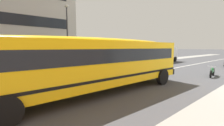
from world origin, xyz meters
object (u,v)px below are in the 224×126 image
object	(u,v)px
school_bus	(94,61)
street_lamp	(67,29)
parked_car_green_beside_sign	(134,59)
box_truck	(162,53)
motorcycle_near_kerb	(212,71)

from	to	relation	value
school_bus	street_lamp	distance (m)	9.36
school_bus	parked_car_green_beside_sign	size ratio (longest dim) A/B	3.33
street_lamp	parked_car_green_beside_sign	bearing A→B (deg)	-13.07
box_truck	motorcycle_near_kerb	xyz separation A→B (m)	(-8.27, -9.48, -1.11)
box_truck	street_lamp	size ratio (longest dim) A/B	0.89
box_truck	motorcycle_near_kerb	size ratio (longest dim) A/B	3.04
box_truck	street_lamp	xyz separation A→B (m)	(-15.68, 1.82, 2.77)
parked_car_green_beside_sign	street_lamp	world-z (taller)	street_lamp
school_bus	box_truck	size ratio (longest dim) A/B	2.17
motorcycle_near_kerb	street_lamp	xyz separation A→B (m)	(-7.41, 11.30, 3.88)
parked_car_green_beside_sign	street_lamp	bearing A→B (deg)	165.09
parked_car_green_beside_sign	street_lamp	distance (m)	9.27
school_bus	motorcycle_near_kerb	size ratio (longest dim) A/B	6.60
parked_car_green_beside_sign	motorcycle_near_kerb	xyz separation A→B (m)	(-0.97, -9.35, -0.41)
box_truck	street_lamp	bearing A→B (deg)	172.45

